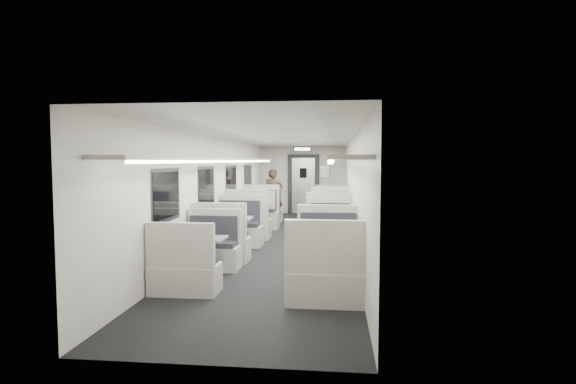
% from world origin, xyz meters
% --- Properties ---
extents(room, '(3.24, 12.24, 2.64)m').
position_xyz_m(room, '(0.00, 0.00, 1.20)').
color(room, black).
rests_on(room, ground).
extents(booth_left_a, '(0.98, 2.00, 1.07)m').
position_xyz_m(booth_left_a, '(-1.00, 3.05, 0.36)').
color(booth_left_a, beige).
rests_on(booth_left_a, room).
extents(booth_left_b, '(1.11, 2.26, 1.21)m').
position_xyz_m(booth_left_b, '(-1.00, 1.50, 0.40)').
color(booth_left_b, beige).
rests_on(booth_left_b, room).
extents(booth_left_c, '(1.03, 2.10, 1.12)m').
position_xyz_m(booth_left_c, '(-1.00, -0.99, 0.37)').
color(booth_left_c, beige).
rests_on(booth_left_c, room).
extents(booth_left_d, '(0.95, 1.94, 1.04)m').
position_xyz_m(booth_left_d, '(-1.00, -3.10, 0.35)').
color(booth_left_d, beige).
rests_on(booth_left_d, room).
extents(booth_right_a, '(1.01, 2.06, 1.10)m').
position_xyz_m(booth_right_a, '(1.00, 3.68, 0.37)').
color(booth_right_a, beige).
rests_on(booth_right_a, room).
extents(booth_right_b, '(1.07, 2.17, 1.16)m').
position_xyz_m(booth_right_b, '(1.00, 1.28, 0.39)').
color(booth_right_b, beige).
rests_on(booth_right_b, room).
extents(booth_right_c, '(0.97, 1.96, 1.05)m').
position_xyz_m(booth_right_c, '(1.00, -0.67, 0.35)').
color(booth_right_c, beige).
rests_on(booth_right_c, room).
extents(booth_right_d, '(1.05, 2.12, 1.13)m').
position_xyz_m(booth_right_d, '(1.00, -3.27, 0.38)').
color(booth_right_d, beige).
rests_on(booth_right_d, room).
extents(passenger, '(0.61, 0.41, 1.66)m').
position_xyz_m(passenger, '(-0.73, 3.41, 0.83)').
color(passenger, black).
rests_on(passenger, room).
extents(window_a, '(0.02, 1.18, 0.84)m').
position_xyz_m(window_a, '(-1.49, 3.40, 1.35)').
color(window_a, black).
rests_on(window_a, room).
extents(window_b, '(0.02, 1.18, 0.84)m').
position_xyz_m(window_b, '(-1.49, 1.20, 1.35)').
color(window_b, black).
rests_on(window_b, room).
extents(window_c, '(0.02, 1.18, 0.84)m').
position_xyz_m(window_c, '(-1.49, -1.00, 1.35)').
color(window_c, black).
rests_on(window_c, room).
extents(window_d, '(0.02, 1.18, 0.84)m').
position_xyz_m(window_d, '(-1.49, -3.20, 1.35)').
color(window_d, black).
rests_on(window_d, room).
extents(luggage_rack_left, '(0.46, 10.40, 0.09)m').
position_xyz_m(luggage_rack_left, '(-1.24, -0.30, 1.92)').
color(luggage_rack_left, beige).
rests_on(luggage_rack_left, room).
extents(luggage_rack_right, '(0.46, 10.40, 0.09)m').
position_xyz_m(luggage_rack_right, '(1.24, -0.30, 1.92)').
color(luggage_rack_right, beige).
rests_on(luggage_rack_right, room).
extents(vestibule_door, '(1.10, 0.13, 2.10)m').
position_xyz_m(vestibule_door, '(0.00, 5.93, 1.04)').
color(vestibule_door, black).
rests_on(vestibule_door, room).
extents(exit_sign, '(0.62, 0.12, 0.16)m').
position_xyz_m(exit_sign, '(0.00, 5.44, 2.28)').
color(exit_sign, black).
rests_on(exit_sign, room).
extents(wall_notice, '(0.32, 0.02, 0.40)m').
position_xyz_m(wall_notice, '(0.75, 5.92, 1.50)').
color(wall_notice, white).
rests_on(wall_notice, room).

